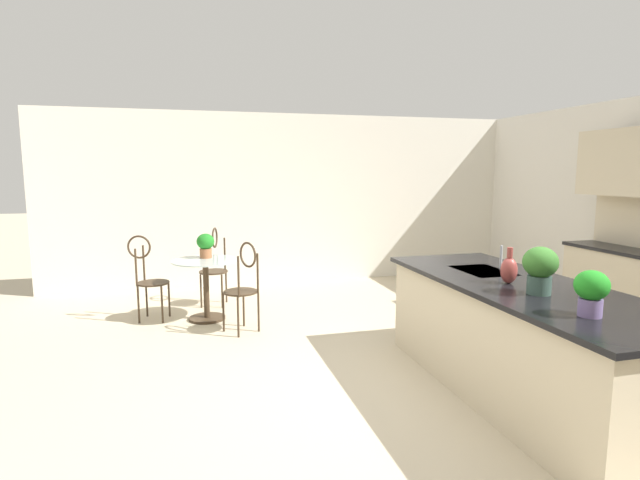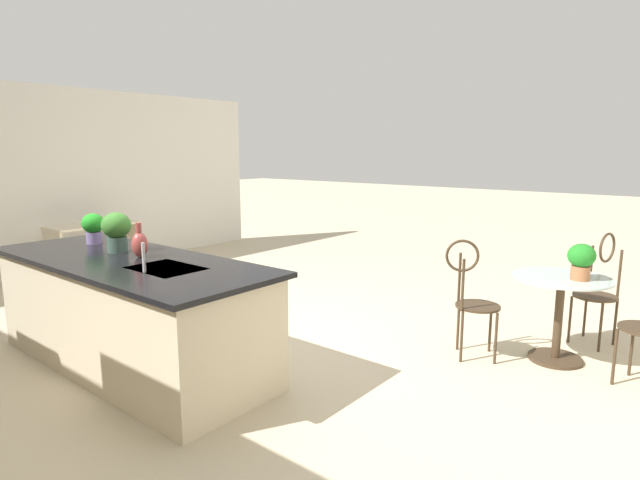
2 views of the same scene
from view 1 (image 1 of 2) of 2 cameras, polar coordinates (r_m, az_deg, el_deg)
ground_plane at (r=4.31m, az=9.78°, el=-16.84°), size 40.00×40.00×0.00m
wall_left_window at (r=7.99m, az=-2.80°, el=4.75°), size 0.12×7.80×2.70m
kitchen_island at (r=4.32m, az=22.14°, el=-10.66°), size 2.80×1.06×0.92m
bistro_table at (r=6.14m, az=-13.08°, el=-4.96°), size 0.80×0.80×0.74m
chair_near_window at (r=6.29m, az=-19.33°, el=-3.72°), size 0.46×0.52×1.04m
chair_by_island at (r=5.53m, az=-8.88°, el=-4.93°), size 0.52×0.52×1.04m
chair_toward_desk at (r=6.80m, az=-12.20°, el=-2.58°), size 0.52×0.47×1.04m
sink_faucet at (r=4.71m, az=20.26°, el=-1.92°), size 0.02×0.02×0.22m
potted_plant_on_table at (r=6.19m, az=-13.14°, el=-0.46°), size 0.21×0.21×0.30m
potted_plant_counter_near at (r=3.87m, az=24.18°, el=-2.89°), size 0.25×0.25×0.35m
potted_plant_counter_far at (r=3.42m, az=28.97°, el=-5.11°), size 0.20×0.20×0.29m
vase_on_counter at (r=4.16m, az=21.08°, el=-3.24°), size 0.13×0.13×0.29m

